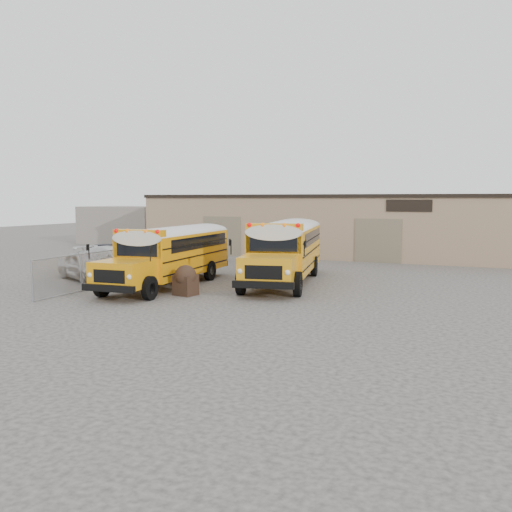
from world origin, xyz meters
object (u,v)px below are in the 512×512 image
at_px(school_bus_right, 301,237).
at_px(tarp_bundle, 186,280).
at_px(car_dark, 112,255).
at_px(car_white, 112,258).
at_px(school_bus_left, 219,242).
at_px(car_silver, 86,266).

xyz_separation_m(school_bus_right, tarp_bundle, (-1.04, -12.49, -1.17)).
relative_size(tarp_bundle, car_dark, 0.32).
bearing_deg(tarp_bundle, car_dark, 143.06).
xyz_separation_m(school_bus_right, car_white, (-9.84, -6.59, -1.15)).
xyz_separation_m(school_bus_left, car_white, (-5.94, -2.69, -1.01)).
bearing_deg(school_bus_left, car_dark, -173.77).
relative_size(school_bus_right, car_white, 2.27).
xyz_separation_m(school_bus_right, car_silver, (-8.49, -10.48, -1.12)).
relative_size(car_white, car_dark, 1.17).
relative_size(car_silver, car_white, 0.89).
height_order(school_bus_right, tarp_bundle, school_bus_right).
xyz_separation_m(car_white, car_dark, (-1.54, 1.87, -0.02)).
bearing_deg(school_bus_left, car_white, -155.66).
bearing_deg(tarp_bundle, car_white, 146.14).
xyz_separation_m(school_bus_left, school_bus_right, (3.90, 3.90, 0.14)).
distance_m(tarp_bundle, car_dark, 12.94).
xyz_separation_m(car_silver, car_dark, (-2.89, 5.76, -0.06)).
xyz_separation_m(tarp_bundle, car_dark, (-10.34, 7.77, 0.00)).
height_order(tarp_bundle, car_silver, car_silver).
distance_m(tarp_bundle, car_white, 10.60).
bearing_deg(car_silver, tarp_bundle, -78.96).
distance_m(car_white, car_dark, 2.42).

